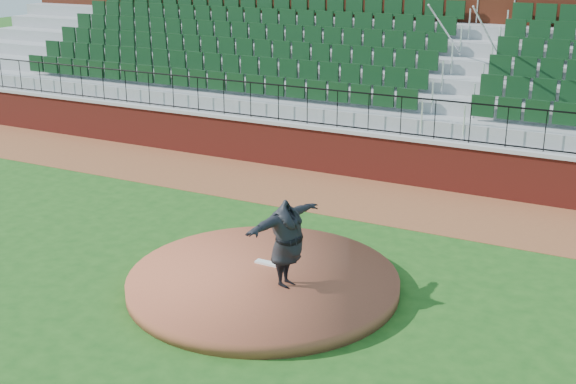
{
  "coord_description": "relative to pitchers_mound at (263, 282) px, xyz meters",
  "views": [
    {
      "loc": [
        6.44,
        -10.98,
        6.04
      ],
      "look_at": [
        0.0,
        1.5,
        1.3
      ],
      "focal_mm": 46.17,
      "sensor_mm": 36.0,
      "label": 1
    }
  ],
  "objects": [
    {
      "name": "concourse_wall",
      "position": [
        -0.37,
        12.73,
        2.62
      ],
      "size": [
        34.0,
        0.5,
        5.5
      ],
      "primitive_type": "cube",
      "color": "maroon",
      "rests_on": "ground"
    },
    {
      "name": "pitcher",
      "position": [
        0.58,
        -0.16,
        0.93
      ],
      "size": [
        0.86,
        2.04,
        1.61
      ],
      "primitive_type": "imported",
      "rotation": [
        0.0,
        0.0,
        1.4
      ],
      "color": "black",
      "rests_on": "pitchers_mound"
    },
    {
      "name": "field_wall",
      "position": [
        -0.37,
        7.2,
        0.47
      ],
      "size": [
        34.0,
        0.35,
        1.2
      ],
      "primitive_type": "cube",
      "color": "maroon",
      "rests_on": "ground"
    },
    {
      "name": "seating_stands",
      "position": [
        -0.37,
        9.93,
        2.18
      ],
      "size": [
        34.0,
        5.1,
        4.6
      ],
      "primitive_type": null,
      "color": "gray",
      "rests_on": "ground"
    },
    {
      "name": "ground",
      "position": [
        -0.37,
        0.2,
        -0.12
      ],
      "size": [
        90.0,
        90.0,
        0.0
      ],
      "primitive_type": "plane",
      "color": "#1D4E16",
      "rests_on": "ground"
    },
    {
      "name": "wall_railing",
      "position": [
        -0.37,
        7.2,
        1.67
      ],
      "size": [
        34.0,
        0.05,
        1.0
      ],
      "primitive_type": null,
      "color": "black",
      "rests_on": "wall_cap"
    },
    {
      "name": "pitching_rubber",
      "position": [
        -0.11,
        0.48,
        0.15
      ],
      "size": [
        0.61,
        0.16,
        0.04
      ],
      "primitive_type": "cube",
      "rotation": [
        0.0,
        0.0,
        -0.01
      ],
      "color": "white",
      "rests_on": "pitchers_mound"
    },
    {
      "name": "warning_track",
      "position": [
        -0.37,
        5.6,
        -0.12
      ],
      "size": [
        34.0,
        3.2,
        0.01
      ],
      "primitive_type": "cube",
      "color": "brown",
      "rests_on": "ground"
    },
    {
      "name": "wall_cap",
      "position": [
        -0.37,
        7.2,
        1.12
      ],
      "size": [
        34.0,
        0.45,
        0.1
      ],
      "primitive_type": "cube",
      "color": "#B7B7B7",
      "rests_on": "field_wall"
    },
    {
      "name": "pitchers_mound",
      "position": [
        0.0,
        0.0,
        0.0
      ],
      "size": [
        4.99,
        4.99,
        0.25
      ],
      "primitive_type": "cylinder",
      "color": "brown",
      "rests_on": "ground"
    }
  ]
}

